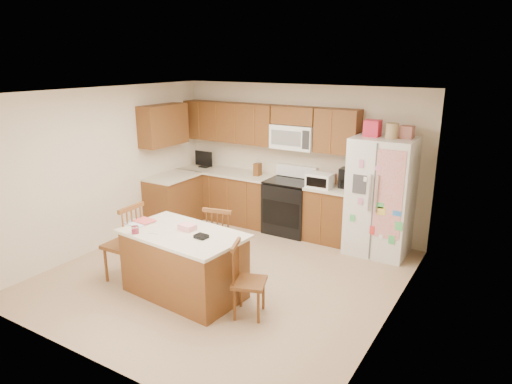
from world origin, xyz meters
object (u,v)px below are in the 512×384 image
Objects in this scene: island at (184,263)px; windsor_chair_back at (222,243)px; stove at (289,206)px; windsor_chair_right at (247,282)px; windsor_chair_left at (125,244)px; refrigerator at (381,195)px.

windsor_chair_back reaches higher than island.
stove reaches higher than windsor_chair_back.
stove is 2.78m from windsor_chair_right.
windsor_chair_left is at bearing -177.51° from windsor_chair_right.
stove reaches higher than windsor_chair_left.
stove is at bearing 177.70° from refrigerator.
refrigerator is 1.22× the size of island.
refrigerator is 2.75m from windsor_chair_right.
windsor_chair_back is at bearing -91.20° from stove.
windsor_chair_right is (1.89, 0.08, -0.08)m from windsor_chair_left.
refrigerator is at bearing 56.66° from island.
windsor_chair_right is (0.85, -0.71, -0.05)m from windsor_chair_back.
windsor_chair_right is (0.94, -0.00, -0.00)m from island.
windsor_chair_right is at bearing -39.79° from windsor_chair_back.
refrigerator reaches higher than windsor_chair_back.
refrigerator reaches higher than stove.
windsor_chair_back is 1.12× the size of windsor_chair_right.
island is 0.71m from windsor_chair_back.
windsor_chair_back is (-1.61, -1.88, -0.45)m from refrigerator.
windsor_chair_left is at bearing -174.91° from island.
windsor_chair_back is (0.09, 0.71, 0.05)m from island.
stove reaches higher than windsor_chair_right.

